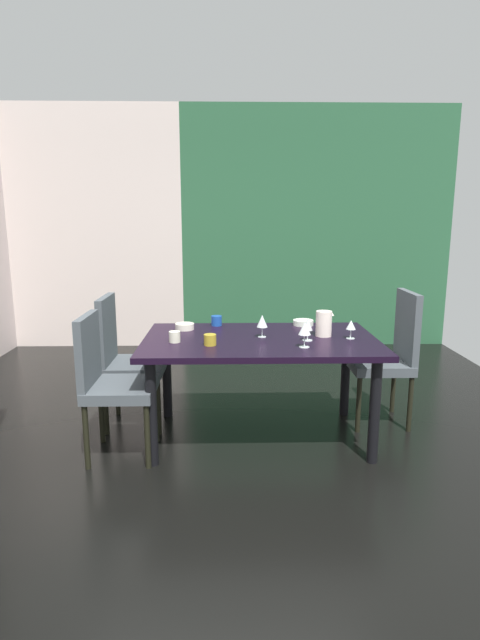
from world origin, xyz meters
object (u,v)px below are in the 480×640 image
cup_right (175,337)px  wine_glass_south (262,322)px  serving_bowl_center (303,323)px  cup_near_shelf (210,340)px  cup_rear (216,321)px  chair_left_far (124,355)px  serving_bowl_near_window (185,326)px  chair_left_near (109,378)px  dining_table (260,349)px  wine_glass_east (305,329)px  wine_glass_west (308,325)px  chair_right_far (390,352)px  pitcher_left (324,323)px  wine_glass_corner (351,325)px

cup_right → wine_glass_south: bearing=12.4°
serving_bowl_center → cup_near_shelf: cup_near_shelf is taller
wine_glass_south → cup_rear: bearing=130.2°
chair_left_far → serving_bowl_near_window: (0.46, 0.02, 0.21)m
chair_left_near → cup_right: size_ratio=12.40×
dining_table → serving_bowl_center: bearing=48.5°
chair_left_near → chair_left_far: bearing=-179.6°
serving_bowl_center → cup_right: size_ratio=2.06×
wine_glass_east → cup_near_shelf: wine_glass_east is taller
serving_bowl_center → cup_rear: cup_rear is taller
wine_glass_west → wine_glass_east: 0.18m
chair_left_near → serving_bowl_near_window: (0.45, 0.53, 0.22)m
chair_left_near → serving_bowl_center: 1.53m
chair_left_far → cup_right: size_ratio=12.92×
wine_glass_east → serving_bowl_center: wine_glass_east is taller
wine_glass_south → wine_glass_east: 0.38m
chair_right_far → cup_near_shelf: 1.43m
cup_right → wine_glass_east: bearing=-10.4°
serving_bowl_center → cup_near_shelf: 0.93m
wine_glass_west → cup_right: (-0.90, -0.02, -0.07)m
dining_table → cup_rear: 0.53m
wine_glass_south → pitcher_left: 0.44m
chair_left_near → chair_right_far: chair_right_far is taller
serving_bowl_center → cup_near_shelf: bearing=-139.3°
wine_glass_south → wine_glass_west: (0.30, -0.11, -0.00)m
chair_right_far → wine_glass_west: chair_right_far is taller
wine_glass_south → pitcher_left: size_ratio=0.87×
wine_glass_south → wine_glass_west: bearing=-20.0°
wine_glass_west → pitcher_left: bearing=44.3°
cup_rear → wine_glass_south: bearing=-49.8°
chair_left_near → serving_bowl_near_window: bearing=139.6°
wine_glass_south → wine_glass_east: wine_glass_east is taller
wine_glass_east → serving_bowl_near_window: bearing=146.3°
chair_right_far → serving_bowl_center: bearing=76.6°
cup_rear → cup_near_shelf: size_ratio=1.01×
dining_table → wine_glass_south: wine_glass_south is taller
serving_bowl_center → cup_rear: size_ratio=1.91×
chair_left_near → serving_bowl_center: (1.36, 0.66, 0.22)m
wine_glass_east → cup_rear: (-0.58, 0.67, -0.08)m
wine_glass_corner → chair_right_far: bearing=37.2°
chair_left_near → cup_right: (0.42, 0.14, 0.24)m
wine_glass_west → cup_rear: (-0.63, 0.50, -0.07)m
dining_table → wine_glass_west: 0.38m
wine_glass_south → serving_bowl_center: wine_glass_south is taller
wine_glass_west → serving_bowl_near_window: size_ratio=1.11×
wine_glass_corner → pitcher_left: 0.19m
dining_table → wine_glass_corner: wine_glass_corner is taller
serving_bowl_near_window → pitcher_left: 1.03m
serving_bowl_near_window → wine_glass_west: bearing=-22.9°
wine_glass_west → chair_right_far: bearing=26.4°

